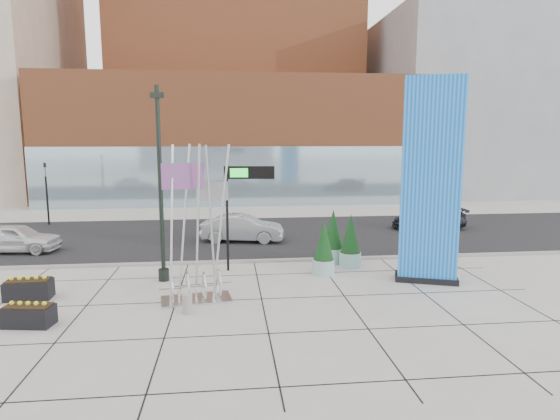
{
  "coord_description": "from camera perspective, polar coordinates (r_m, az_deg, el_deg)",
  "views": [
    {
      "loc": [
        -0.07,
        -16.93,
        5.65
      ],
      "look_at": [
        1.99,
        2.0,
        2.73
      ],
      "focal_mm": 30.0,
      "sensor_mm": 36.0,
      "label": 1
    }
  ],
  "objects": [
    {
      "name": "lamp_post",
      "position": [
        18.9,
        -14.3,
        0.79
      ],
      "size": [
        0.52,
        0.42,
        7.66
      ],
      "rotation": [
        0.0,
        0.0,
        -0.36
      ],
      "color": "black",
      "rests_on": "ground"
    },
    {
      "name": "ground",
      "position": [
        17.84,
        -5.74,
        -9.8
      ],
      "size": [
        160.0,
        160.0,
        0.0
      ],
      "primitive_type": "plane",
      "color": "#9E9991",
      "rests_on": "ground"
    },
    {
      "name": "round_planter_west",
      "position": [
        19.66,
        5.35,
        -4.76
      ],
      "size": [
        0.92,
        0.92,
        2.29
      ],
      "color": "#88B7AF",
      "rests_on": "ground"
    },
    {
      "name": "tower_podium",
      "position": [
        43.94,
        -4.86,
        8.48
      ],
      "size": [
        34.0,
        10.0,
        11.0
      ],
      "primitive_type": "cube",
      "color": "#A4552F",
      "rests_on": "ground"
    },
    {
      "name": "box_planter_north",
      "position": [
        19.05,
        -28.3,
        -8.39
      ],
      "size": [
        1.56,
        0.82,
        0.85
      ],
      "rotation": [
        0.0,
        0.0,
        0.04
      ],
      "color": "black",
      "rests_on": "ground"
    },
    {
      "name": "car_white_west",
      "position": [
        26.86,
        -29.5,
        -3.03
      ],
      "size": [
        4.34,
        2.11,
        1.43
      ],
      "primitive_type": "imported",
      "rotation": [
        0.0,
        0.0,
        1.47
      ],
      "color": "silver",
      "rests_on": "ground"
    },
    {
      "name": "car_dark_east",
      "position": [
        30.87,
        17.67,
        -1.01
      ],
      "size": [
        4.61,
        2.04,
        1.31
      ],
      "primitive_type": "imported",
      "rotation": [
        0.0,
        0.0,
        -1.62
      ],
      "color": "black",
      "rests_on": "ground"
    },
    {
      "name": "round_planter_mid",
      "position": [
        20.89,
        8.59,
        -3.88
      ],
      "size": [
        0.96,
        0.96,
        2.39
      ],
      "color": "#88B7AF",
      "rests_on": "ground"
    },
    {
      "name": "street_asphalt",
      "position": [
        27.51,
        -5.93,
        -3.17
      ],
      "size": [
        80.0,
        12.0,
        0.02
      ],
      "primitive_type": "cube",
      "color": "black",
      "rests_on": "ground"
    },
    {
      "name": "car_silver_mid",
      "position": [
        25.9,
        -4.6,
        -2.25
      ],
      "size": [
        4.69,
        2.35,
        1.48
      ],
      "primitive_type": "imported",
      "rotation": [
        0.0,
        0.0,
        1.39
      ],
      "color": "#9B9DA2",
      "rests_on": "ground"
    },
    {
      "name": "building_grey_parking",
      "position": [
        55.54,
        22.28,
        11.53
      ],
      "size": [
        20.0,
        18.0,
        18.0
      ],
      "primitive_type": "cube",
      "color": "slate",
      "rests_on": "ground"
    },
    {
      "name": "round_planter_east",
      "position": [
        21.52,
        6.48,
        -3.36
      ],
      "size": [
        0.99,
        0.99,
        2.47
      ],
      "color": "#88B7AF",
      "rests_on": "ground"
    },
    {
      "name": "curb_edge",
      "position": [
        21.66,
        -5.84,
        -6.29
      ],
      "size": [
        80.0,
        0.3,
        0.12
      ],
      "primitive_type": "cube",
      "color": "gray",
      "rests_on": "ground"
    },
    {
      "name": "blue_pylon",
      "position": [
        19.14,
        17.85,
        2.92
      ],
      "size": [
        2.61,
        1.8,
        7.99
      ],
      "rotation": [
        0.0,
        0.0,
        -0.34
      ],
      "color": "blue",
      "rests_on": "ground"
    },
    {
      "name": "public_art_sculpture",
      "position": [
        16.65,
        -10.23,
        -6.07
      ],
      "size": [
        2.58,
        1.57,
        5.5
      ],
      "rotation": [
        0.0,
        0.0,
        0.16
      ],
      "color": "silver",
      "rests_on": "ground"
    },
    {
      "name": "concrete_bollard",
      "position": [
        15.8,
        -11.23,
        -11.18
      ],
      "size": [
        0.33,
        0.33,
        0.64
      ],
      "primitive_type": "cylinder",
      "color": "gray",
      "rests_on": "ground"
    },
    {
      "name": "overhead_street_sign",
      "position": [
        19.81,
        -4.3,
        3.51
      ],
      "size": [
        2.13,
        0.36,
        4.5
      ],
      "rotation": [
        0.0,
        0.0,
        -0.08
      ],
      "color": "black",
      "rests_on": "ground"
    },
    {
      "name": "traffic_signal",
      "position": [
        34.24,
        -26.58,
        2.18
      ],
      "size": [
        0.15,
        0.18,
        4.1
      ],
      "color": "black",
      "rests_on": "ground"
    },
    {
      "name": "box_planter_south",
      "position": [
        16.44,
        -28.29,
        -11.14
      ],
      "size": [
        1.52,
        0.92,
        0.78
      ],
      "rotation": [
        0.0,
        0.0,
        -0.15
      ],
      "color": "black",
      "rests_on": "ground"
    },
    {
      "name": "tower_glass_front",
      "position": [
        39.27,
        -4.63,
        4.08
      ],
      "size": [
        34.0,
        0.6,
        5.0
      ],
      "primitive_type": "cube",
      "color": "#8CA5B2",
      "rests_on": "ground"
    }
  ]
}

